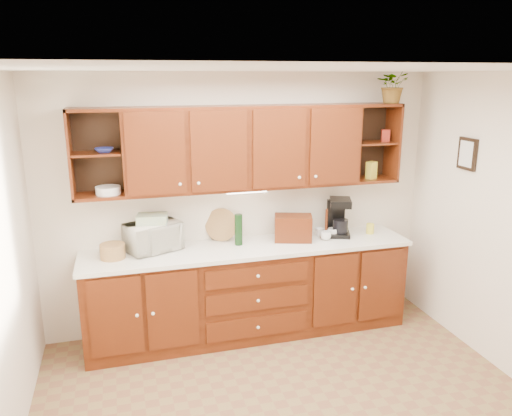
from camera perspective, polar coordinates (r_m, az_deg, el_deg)
ceiling at (r=3.27m, az=5.89°, el=15.48°), size 4.00×4.00×0.00m
back_wall at (r=5.10m, az=-1.68°, el=0.57°), size 4.00×0.00×4.00m
base_cabinets at (r=5.11m, az=-0.78°, el=-9.53°), size 3.20×0.60×0.90m
countertop at (r=4.92m, az=-0.76°, el=-4.59°), size 3.24×0.64×0.04m
upper_cabinets at (r=4.83m, az=-1.15°, el=6.94°), size 3.20×0.33×0.80m
undercabinet_light at (r=4.86m, az=-1.08°, el=1.91°), size 0.40×0.05×0.02m
framed_picture at (r=5.11m, az=23.01°, el=5.72°), size 0.03×0.24×0.30m
wicker_basket at (r=4.76m, az=-16.07°, el=-4.77°), size 0.27×0.27×0.14m
microwave at (r=4.86m, az=-11.67°, el=-3.22°), size 0.58×0.50×0.27m
towel_stack at (r=4.81m, az=-11.78°, el=-1.21°), size 0.31×0.25×0.08m
wine_bottle at (r=4.91m, az=-2.01°, el=-2.49°), size 0.08×0.08×0.31m
woven_tray at (r=5.09m, az=-3.97°, el=-3.60°), size 0.34×0.22×0.33m
bread_box at (r=5.06m, az=4.26°, el=-2.29°), size 0.42×0.33×0.26m
mug_tree at (r=5.21m, az=7.99°, el=-2.85°), size 0.25×0.26×0.30m
canister_red at (r=5.04m, az=4.86°, el=-3.16°), size 0.15×0.15×0.13m
canister_white at (r=5.11m, az=4.25°, el=-2.60°), size 0.11×0.11×0.18m
canister_yellow at (r=5.42m, az=12.91°, el=-2.31°), size 0.10×0.10×0.11m
coffee_maker at (r=5.28m, az=9.45°, el=-1.07°), size 0.29×0.33×0.39m
bowl_stack at (r=4.65m, az=-16.95°, el=6.33°), size 0.17×0.17×0.04m
plate_stack at (r=4.72m, az=-16.55°, el=1.95°), size 0.29×0.29×0.07m
pantry_box_yellow at (r=5.34m, az=13.04°, el=4.24°), size 0.12×0.11×0.18m
pantry_box_red at (r=5.38m, az=14.57°, el=8.03°), size 0.10×0.10×0.12m
potted_plant at (r=5.30m, az=15.36°, el=13.45°), size 0.41×0.39×0.37m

